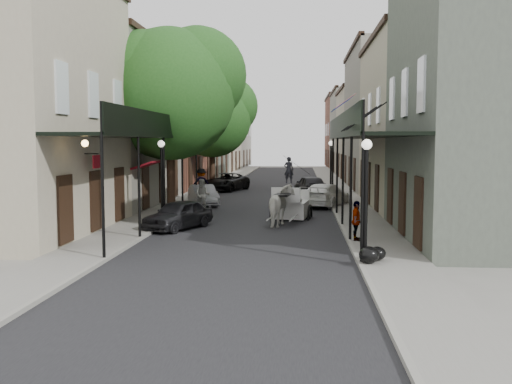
% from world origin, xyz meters
% --- Properties ---
extents(ground, '(140.00, 140.00, 0.00)m').
position_xyz_m(ground, '(0.00, 0.00, 0.00)').
color(ground, gray).
rests_on(ground, ground).
extents(road, '(8.00, 90.00, 0.01)m').
position_xyz_m(road, '(0.00, 20.00, 0.01)').
color(road, black).
rests_on(road, ground).
extents(sidewalk_left, '(2.20, 90.00, 0.12)m').
position_xyz_m(sidewalk_left, '(-5.00, 20.00, 0.06)').
color(sidewalk_left, gray).
rests_on(sidewalk_left, ground).
extents(sidewalk_right, '(2.20, 90.00, 0.12)m').
position_xyz_m(sidewalk_right, '(5.00, 20.00, 0.06)').
color(sidewalk_right, gray).
rests_on(sidewalk_right, ground).
extents(building_row_left, '(5.00, 80.00, 10.50)m').
position_xyz_m(building_row_left, '(-8.60, 30.00, 5.25)').
color(building_row_left, '#ACA389').
rests_on(building_row_left, ground).
extents(building_row_right, '(5.00, 80.00, 10.50)m').
position_xyz_m(building_row_right, '(8.60, 30.00, 5.25)').
color(building_row_right, gray).
rests_on(building_row_right, ground).
extents(gallery_left, '(2.20, 18.05, 4.88)m').
position_xyz_m(gallery_left, '(-4.79, 6.98, 4.05)').
color(gallery_left, black).
rests_on(gallery_left, sidewalk_left).
extents(gallery_right, '(2.20, 18.05, 4.88)m').
position_xyz_m(gallery_right, '(4.79, 6.98, 4.05)').
color(gallery_right, black).
rests_on(gallery_right, sidewalk_right).
extents(tree_near, '(7.31, 6.80, 9.63)m').
position_xyz_m(tree_near, '(-4.20, 10.18, 6.49)').
color(tree_near, '#382619').
rests_on(tree_near, sidewalk_left).
extents(tree_far, '(6.45, 6.00, 8.61)m').
position_xyz_m(tree_far, '(-4.25, 24.18, 5.84)').
color(tree_far, '#382619').
rests_on(tree_far, sidewalk_left).
extents(lamppost_right_near, '(0.32, 0.32, 3.71)m').
position_xyz_m(lamppost_right_near, '(4.10, -2.00, 2.05)').
color(lamppost_right_near, black).
rests_on(lamppost_right_near, sidewalk_right).
extents(lamppost_left, '(0.32, 0.32, 3.71)m').
position_xyz_m(lamppost_left, '(-4.10, 6.00, 2.05)').
color(lamppost_left, black).
rests_on(lamppost_left, sidewalk_left).
extents(lamppost_right_far, '(0.32, 0.32, 3.71)m').
position_xyz_m(lamppost_right_far, '(4.10, 18.00, 2.05)').
color(lamppost_right_far, black).
rests_on(lamppost_right_far, sidewalk_right).
extents(horse, '(1.29, 2.30, 1.84)m').
position_xyz_m(horse, '(1.32, 6.00, 0.92)').
color(horse, silver).
rests_on(horse, ground).
extents(carriage, '(2.11, 2.90, 3.08)m').
position_xyz_m(carriage, '(1.73, 8.84, 1.20)').
color(carriage, black).
rests_on(carriage, ground).
extents(pedestrian_walking, '(0.86, 0.67, 1.76)m').
position_xyz_m(pedestrian_walking, '(-3.14, 11.16, 0.88)').
color(pedestrian_walking, '#A1A198').
rests_on(pedestrian_walking, ground).
extents(pedestrian_sidewalk_left, '(1.39, 0.98, 1.95)m').
position_xyz_m(pedestrian_sidewalk_left, '(-4.20, 16.80, 1.10)').
color(pedestrian_sidewalk_left, gray).
rests_on(pedestrian_sidewalk_left, sidewalk_left).
extents(pedestrian_sidewalk_right, '(0.50, 0.91, 1.47)m').
position_xyz_m(pedestrian_sidewalk_right, '(4.20, 1.80, 0.85)').
color(pedestrian_sidewalk_right, gray).
rests_on(pedestrian_sidewalk_right, sidewalk_right).
extents(car_left_near, '(2.87, 4.00, 1.27)m').
position_xyz_m(car_left_near, '(-3.10, 4.77, 0.63)').
color(car_left_near, black).
rests_on(car_left_near, ground).
extents(car_left_mid, '(2.48, 3.91, 1.22)m').
position_xyz_m(car_left_mid, '(-3.60, 14.00, 0.61)').
color(car_left_mid, '#96969B').
rests_on(car_left_mid, ground).
extents(car_left_far, '(3.63, 5.41, 1.38)m').
position_xyz_m(car_left_far, '(-3.60, 24.27, 0.69)').
color(car_left_far, black).
rests_on(car_left_far, ground).
extents(car_right_near, '(3.33, 4.99, 1.34)m').
position_xyz_m(car_right_near, '(3.60, 14.00, 0.67)').
color(car_right_near, white).
rests_on(car_right_near, ground).
extents(car_right_far, '(2.56, 4.55, 1.46)m').
position_xyz_m(car_right_far, '(2.83, 20.48, 0.73)').
color(car_right_far, black).
rests_on(car_right_far, ground).
extents(trash_bags, '(0.87, 1.02, 0.52)m').
position_xyz_m(trash_bags, '(4.32, -2.03, 0.36)').
color(trash_bags, black).
rests_on(trash_bags, sidewalk_right).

